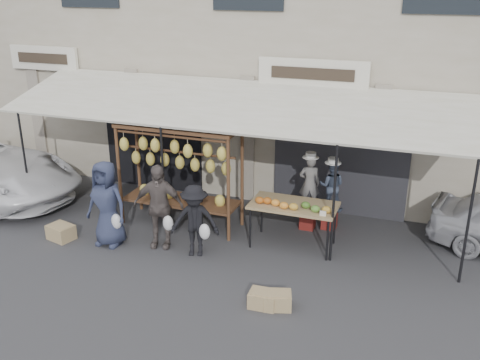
% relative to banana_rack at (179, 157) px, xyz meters
% --- Properties ---
extents(ground_plane, '(90.00, 90.00, 0.00)m').
position_rel_banana_rack_xyz_m(ground_plane, '(0.87, -1.61, -1.56)').
color(ground_plane, '#2D2D30').
extents(shophouse, '(24.00, 6.15, 7.30)m').
position_rel_banana_rack_xyz_m(shophouse, '(0.87, 4.88, 2.09)').
color(shophouse, '#B7AD9B').
rests_on(shophouse, ground_plane).
extents(awning, '(10.00, 2.35, 2.92)m').
position_rel_banana_rack_xyz_m(awning, '(0.88, 0.67, 1.01)').
color(awning, silver).
rests_on(awning, ground_plane).
extents(banana_rack, '(2.60, 0.90, 2.24)m').
position_rel_banana_rack_xyz_m(banana_rack, '(0.00, 0.00, 0.00)').
color(banana_rack, '#492A1C').
rests_on(banana_rack, ground_plane).
extents(produce_table, '(1.70, 0.90, 1.04)m').
position_rel_banana_rack_xyz_m(produce_table, '(2.53, -0.17, -0.68)').
color(produce_table, tan).
rests_on(produce_table, ground_plane).
extents(vendor_left, '(0.50, 0.40, 1.21)m').
position_rel_banana_rack_xyz_m(vendor_left, '(2.63, 0.78, -0.53)').
color(vendor_left, slate).
rests_on(vendor_left, stool_left).
extents(vendor_right, '(0.56, 0.45, 1.08)m').
position_rel_banana_rack_xyz_m(vendor_right, '(3.07, 0.94, -0.59)').
color(vendor_right, '#3B465C').
rests_on(vendor_right, stool_right).
extents(customer_left, '(0.87, 0.59, 1.75)m').
position_rel_banana_rack_xyz_m(customer_left, '(-0.96, -1.31, -0.68)').
color(customer_left, '#2A314A').
rests_on(customer_left, ground_plane).
extents(customer_mid, '(1.08, 0.64, 1.71)m').
position_rel_banana_rack_xyz_m(customer_mid, '(0.04, -1.03, -0.70)').
color(customer_mid, '#584E4B').
rests_on(customer_mid, ground_plane).
extents(customer_right, '(1.04, 0.76, 1.44)m').
position_rel_banana_rack_xyz_m(customer_right, '(0.86, -1.13, -0.84)').
color(customer_right, black).
rests_on(customer_right, ground_plane).
extents(stool_left, '(0.34, 0.34, 0.42)m').
position_rel_banana_rack_xyz_m(stool_left, '(2.63, 0.78, -1.35)').
color(stool_left, maroon).
rests_on(stool_left, ground_plane).
extents(stool_right, '(0.39, 0.39, 0.43)m').
position_rel_banana_rack_xyz_m(stool_right, '(3.07, 0.94, -1.34)').
color(stool_right, maroon).
rests_on(stool_right, ground_plane).
extents(crate_near_a, '(0.46, 0.36, 0.27)m').
position_rel_banana_rack_xyz_m(crate_near_a, '(2.63, -2.37, -1.43)').
color(crate_near_a, tan).
rests_on(crate_near_a, ground_plane).
extents(crate_near_b, '(0.53, 0.46, 0.27)m').
position_rel_banana_rack_xyz_m(crate_near_b, '(2.87, -2.32, -1.43)').
color(crate_near_b, tan).
rests_on(crate_near_b, ground_plane).
extents(crate_far, '(0.59, 0.50, 0.31)m').
position_rel_banana_rack_xyz_m(crate_far, '(-2.02, -1.48, -1.41)').
color(crate_far, tan).
rests_on(crate_far, ground_plane).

